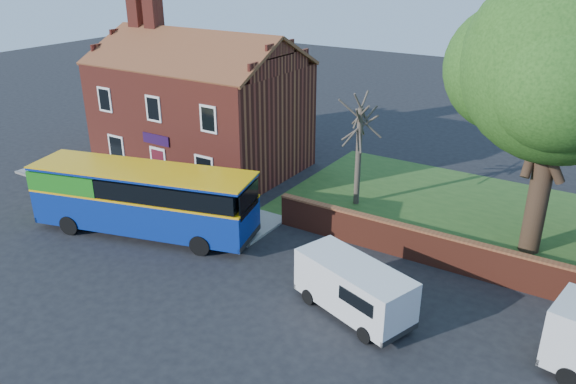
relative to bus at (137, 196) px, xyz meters
The scene contains 10 objects.
ground 4.66m from the bus, 35.51° to the right, with size 120.00×120.00×0.00m, color black.
pavement 5.15m from the bus, 137.16° to the left, with size 18.00×3.50×0.12m, color gray.
kerb 4.26m from the bus, 156.63° to the left, with size 18.00×0.15×0.14m, color slate.
grass_strip 19.63m from the bus, 32.59° to the left, with size 26.00×12.00×0.04m, color #426B28.
shop_building 9.82m from the bus, 111.51° to the left, with size 12.30×8.13×10.50m.
boundary_wall 17.11m from the bus, 15.37° to the left, with size 22.00×0.38×1.60m.
bus is the anchor object (origin of this frame).
van_near 11.95m from the bus, ahead, with size 5.12×3.35×2.09m.
large_tree 19.78m from the bus, 26.73° to the left, with size 10.36×8.20×12.64m.
bare_tree 11.56m from the bus, 48.95° to the left, with size 2.21×2.63×5.89m.
Camera 1 is at (15.93, -14.58, 12.71)m, focal length 35.00 mm.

